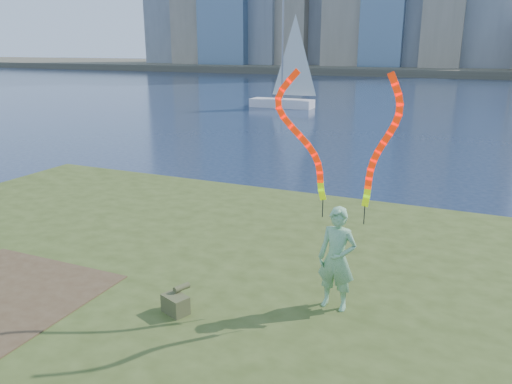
% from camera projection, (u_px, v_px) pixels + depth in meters
% --- Properties ---
extents(ground, '(320.00, 320.00, 0.00)m').
position_uv_depth(ground, '(203.00, 284.00, 10.68)').
color(ground, '#1A2741').
rests_on(ground, ground).
extents(grassy_knoll, '(20.00, 18.00, 0.80)m').
position_uv_depth(grassy_knoll, '(136.00, 322.00, 8.57)').
color(grassy_knoll, '#384819').
rests_on(grassy_knoll, ground).
extents(far_shore, '(320.00, 40.00, 1.20)m').
position_uv_depth(far_shore, '(454.00, 69.00, 93.85)').
color(far_shore, '#4B4637').
rests_on(far_shore, ground).
extents(woman_with_ribbons, '(2.07, 0.46, 4.08)m').
position_uv_depth(woman_with_ribbons, '(340.00, 226.00, 7.78)').
color(woman_with_ribbons, '#1E7D2A').
rests_on(woman_with_ribbons, grassy_knoll).
extents(canvas_bag, '(0.49, 0.55, 0.40)m').
position_uv_depth(canvas_bag, '(176.00, 303.00, 7.94)').
color(canvas_bag, '#414628').
rests_on(canvas_bag, grassy_knoll).
extents(sailboat, '(5.49, 1.66, 8.34)m').
position_uv_depth(sailboat, '(285.00, 90.00, 40.48)').
color(sailboat, silver).
rests_on(sailboat, ground).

